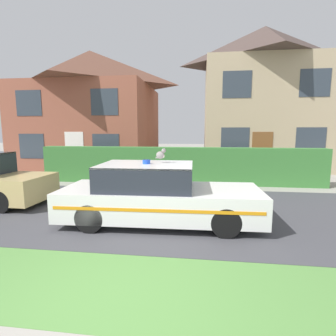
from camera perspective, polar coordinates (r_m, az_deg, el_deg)
The scene contains 8 objects.
ground_plane at distance 3.74m, azimuth -13.05°, elevation -27.40°, with size 80.00×80.00×0.00m, color gray.
road_strip at distance 7.26m, azimuth -1.94°, elevation -9.13°, with size 28.00×5.31×0.01m, color #424247.
lawn_verge at distance 4.09m, azimuth -10.69°, elevation -23.87°, with size 28.00×1.81×0.01m, color #568C42.
garden_hedge at distance 10.72m, azimuth 2.26°, elevation 0.54°, with size 11.46×0.55×1.49m, color #3D7F38.
police_car at distance 6.18m, azimuth -2.40°, elevation -5.86°, with size 4.64×1.89×1.48m.
cat at distance 6.24m, azimuth -1.51°, elevation 2.98°, with size 0.27×0.23×0.27m.
house_left at distance 17.40m, azimuth -16.27°, elevation 12.43°, with size 7.74×6.64×6.97m.
house_right at distance 16.88m, azimuth 19.82°, elevation 14.26°, with size 6.92×5.75×8.04m.
Camera 1 is at (1.12, -2.84, 2.16)m, focal length 28.00 mm.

